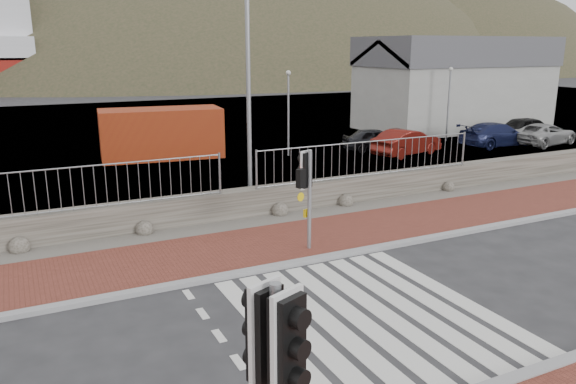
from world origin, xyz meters
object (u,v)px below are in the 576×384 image
traffic_signal_near (276,360)px  traffic_signal_far (309,179)px  shipping_container (161,133)px  car_e (529,128)px  car_c (497,134)px  car_d (544,134)px  car_b (407,142)px  streetlight (252,69)px  car_a (376,139)px

traffic_signal_near → traffic_signal_far: 8.90m
shipping_container → car_e: (20.36, -3.92, -0.52)m
traffic_signal_far → car_c: 19.27m
car_d → car_b: bearing=74.7°
shipping_container → car_e: size_ratio=1.46×
streetlight → car_c: 17.59m
traffic_signal_near → car_d: 29.07m
streetlight → traffic_signal_far: bearing=-107.7°
car_c → car_d: size_ratio=1.06×
streetlight → car_d: (19.05, 4.48, -3.97)m
car_a → car_d: car_a is taller
traffic_signal_near → streetlight: streetlight is taller
car_a → car_b: car_b is taller
traffic_signal_far → car_b: (10.71, 9.73, -1.31)m
car_a → car_c: 6.82m
streetlight → car_a: size_ratio=2.35×
car_c → car_e: size_ratio=1.14×
car_c → car_e: (3.45, 0.87, 0.02)m
car_a → traffic_signal_near: bearing=157.0°
car_c → car_d: car_c is taller
car_a → car_e: (10.05, -0.86, 0.07)m
car_e → car_c: bearing=108.8°
shipping_container → car_d: bearing=-9.5°
streetlight → shipping_container: bearing=79.6°
traffic_signal_far → car_a: (10.03, 11.38, -1.36)m
streetlight → car_a: (9.73, 6.97, -3.97)m
car_e → car_a: bearing=89.8°
car_b → car_d: bearing=-109.0°
traffic_signal_near → traffic_signal_far: traffic_signal_near is taller
car_b → car_e: 9.40m
traffic_signal_far → car_b: traffic_signal_far is taller
shipping_container → car_e: bearing=-4.6°
traffic_signal_far → car_d: traffic_signal_far is taller
shipping_container → car_a: shipping_container is taller
car_b → car_e: bearing=-98.6°
car_b → streetlight: bearing=103.6°
car_e → traffic_signal_far: bearing=122.4°
streetlight → traffic_signal_near: bearing=-125.4°
traffic_signal_near → car_e: bearing=14.2°
shipping_container → car_c: size_ratio=1.28×
car_b → car_c: size_ratio=0.89×
car_a → traffic_signal_far: bearing=152.9°
car_a → car_e: car_e is taller
car_a → car_b: 1.79m
traffic_signal_far → car_a: bearing=-151.7°
traffic_signal_far → car_e: size_ratio=0.70×
traffic_signal_near → car_c: (21.12, 17.33, -1.53)m
traffic_signal_near → car_e: (24.57, 18.20, -1.51)m
streetlight → car_e: size_ratio=2.09×
traffic_signal_far → car_e: bearing=-172.7°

